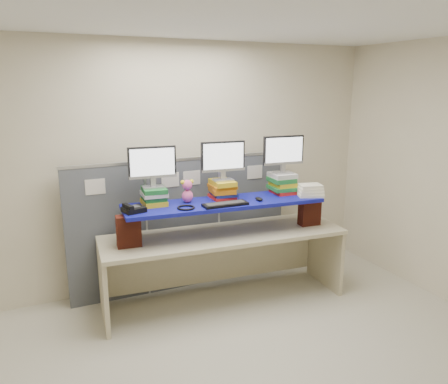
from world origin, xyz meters
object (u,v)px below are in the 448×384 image
desk (224,247)px  monitor_center (223,158)px  blue_board (224,203)px  desk_phone (133,209)px  monitor_right (283,152)px  monitor_left (152,164)px  keyboard (225,204)px

desk → monitor_center: (0.04, 0.12, 0.94)m
desk → blue_board: 0.49m
desk → desk_phone: 1.09m
blue_board → monitor_right: size_ratio=4.36×
monitor_center → monitor_left: bearing=180.0°
blue_board → keyboard: keyboard is taller
keyboard → monitor_right: bearing=16.0°
monitor_left → monitor_center: 0.74m
blue_board → monitor_center: size_ratio=4.36×
desk → keyboard: (-0.06, -0.15, 0.52)m
blue_board → monitor_right: 0.89m
monitor_center → desk: bearing=-105.3°
keyboard → desk_phone: 0.91m
blue_board → desk_phone: desk_phone is taller
monitor_right → keyboard: size_ratio=1.03×
desk → keyboard: size_ratio=5.67×
blue_board → desk_phone: 0.95m
desk → keyboard: 0.55m
blue_board → desk_phone: (-0.95, 0.00, 0.05)m
monitor_right → desk_phone: 1.75m
desk → desk_phone: desk_phone is taller
desk → keyboard: keyboard is taller
monitor_right → keyboard: (-0.80, -0.21, -0.45)m
keyboard → desk_phone: bearing=171.4°
blue_board → monitor_left: monitor_left is taller
monitor_center → keyboard: size_ratio=1.03×
blue_board → monitor_left: 0.84m
desk → monitor_left: size_ratio=5.50×
keyboard → blue_board: bearing=71.2°
keyboard → desk_phone: (-0.90, 0.16, 0.02)m
monitor_left → keyboard: (0.64, -0.33, -0.40)m
blue_board → desk: bearing=94.7°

